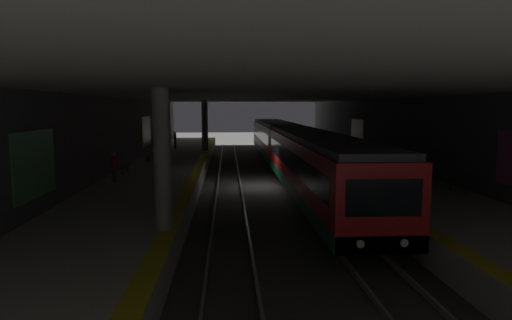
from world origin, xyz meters
The scene contains 20 objects.
ground_plane centered at (0.00, 0.00, 0.00)m, with size 120.00×120.00×0.00m, color #42423F.
track_left centered at (0.00, -2.20, 0.08)m, with size 60.00×1.53×0.16m.
track_right centered at (0.00, 2.20, 0.08)m, with size 60.00×1.53×0.16m.
platform_left centered at (0.00, -6.55, 0.53)m, with size 60.00×5.30×1.06m.
platform_right centered at (0.00, 6.55, 0.53)m, with size 60.00×5.30×1.06m.
wall_left centered at (0.00, -9.45, 2.80)m, with size 60.00×0.56×5.60m.
wall_right centered at (0.00, 9.45, 2.80)m, with size 60.00×0.56×5.60m.
ceiling_slab centered at (0.00, 0.00, 5.80)m, with size 60.00×19.40×0.40m.
pillar_near centered at (-13.26, 4.35, 3.33)m, with size 0.56×0.56×4.55m.
pillar_far centered at (12.98, 4.35, 3.33)m, with size 0.56×0.56×4.55m.
metro_train centered at (4.42, -2.20, 2.03)m, with size 39.31×2.83×3.49m.
bench_left_near centered at (-7.81, -8.53, 1.57)m, with size 1.70×0.47×0.86m.
bench_left_mid centered at (11.44, -8.53, 1.57)m, with size 1.70×0.47×0.86m.
bench_right_near centered at (-0.76, 8.53, 1.57)m, with size 1.70×0.47×0.86m.
bench_right_mid centered at (12.01, 8.53, 1.57)m, with size 1.70×0.47×0.86m.
person_waiting_near centered at (-3.93, 8.28, 1.92)m, with size 0.60×0.22×1.61m.
person_walking_mid centered at (0.60, 6.66, 1.87)m, with size 0.60×0.22×1.53m.
person_standing_far centered at (14.99, 7.30, 1.92)m, with size 0.60×0.22×1.61m.
backpack_on_floor centered at (4.82, 8.06, 1.25)m, with size 0.30×0.20×0.40m.
trash_bin centered at (-5.11, -7.80, 1.48)m, with size 0.44×0.44×0.85m.
Camera 1 is at (-27.32, 2.26, 4.99)m, focal length 30.79 mm.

